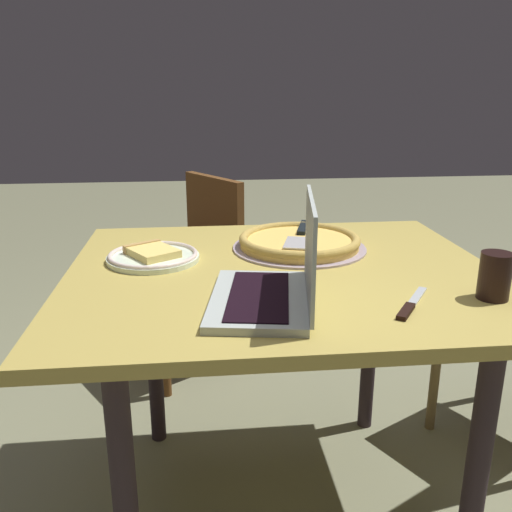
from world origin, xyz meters
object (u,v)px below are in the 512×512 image
(dining_table, at_px, (282,300))
(table_knife, at_px, (410,306))
(chair_far, at_px, (192,258))
(pizza_plate, at_px, (153,256))
(drink_cup, at_px, (495,275))
(pizza_tray, at_px, (299,242))
(laptop, at_px, (277,282))

(dining_table, relative_size, table_knife, 6.12)
(chair_far, bearing_deg, dining_table, 104.48)
(pizza_plate, distance_m, drink_cup, 0.86)
(dining_table, height_order, drink_cup, drink_cup)
(pizza_plate, height_order, pizza_tray, pizza_tray)
(table_knife, distance_m, chair_far, 1.36)
(dining_table, relative_size, chair_far, 1.32)
(pizza_tray, height_order, chair_far, chair_far)
(dining_table, bearing_deg, laptop, 78.25)
(table_knife, bearing_deg, pizza_plate, -34.36)
(pizza_plate, height_order, drink_cup, drink_cup)
(pizza_tray, relative_size, drink_cup, 3.66)
(drink_cup, distance_m, chair_far, 1.43)
(laptop, height_order, chair_far, laptop)
(table_knife, height_order, chair_far, chair_far)
(laptop, relative_size, chair_far, 0.44)
(dining_table, relative_size, laptop, 3.03)
(pizza_tray, bearing_deg, chair_far, -67.42)
(chair_far, bearing_deg, pizza_tray, 112.58)
(laptop, bearing_deg, table_knife, 170.00)
(laptop, relative_size, table_knife, 2.02)
(drink_cup, bearing_deg, pizza_tray, -50.22)
(chair_far, bearing_deg, pizza_plate, 83.86)
(pizza_plate, relative_size, table_knife, 1.38)
(drink_cup, relative_size, chair_far, 0.13)
(pizza_plate, bearing_deg, chair_far, -96.14)
(pizza_plate, xyz_separation_m, chair_far, (-0.09, -0.85, -0.28))
(dining_table, distance_m, laptop, 0.28)
(pizza_tray, height_order, table_knife, pizza_tray)
(dining_table, xyz_separation_m, table_knife, (-0.23, 0.28, 0.09))
(dining_table, height_order, pizza_tray, pizza_tray)
(laptop, relative_size, pizza_tray, 0.94)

